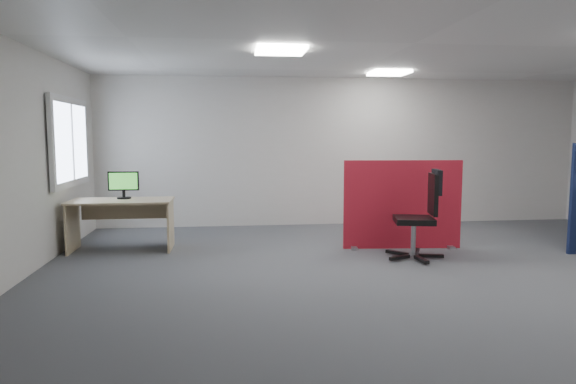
{
  "coord_description": "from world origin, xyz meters",
  "views": [
    {
      "loc": [
        -2.16,
        -5.84,
        1.63
      ],
      "look_at": [
        -1.47,
        -0.04,
        1.0
      ],
      "focal_mm": 32.0,
      "sensor_mm": 36.0,
      "label": 1
    }
  ],
  "objects": [
    {
      "name": "floor",
      "position": [
        0.0,
        0.0,
        0.0
      ],
      "size": [
        9.0,
        9.0,
        0.0
      ],
      "primitive_type": "plane",
      "color": "#515358",
      "rests_on": "ground"
    },
    {
      "name": "ceiling",
      "position": [
        0.0,
        0.0,
        2.7
      ],
      "size": [
        9.0,
        7.0,
        0.02
      ],
      "primitive_type": "cube",
      "color": "white",
      "rests_on": "wall_back"
    },
    {
      "name": "wall_back",
      "position": [
        0.0,
        3.5,
        1.35
      ],
      "size": [
        9.0,
        0.02,
        2.7
      ],
      "primitive_type": "cube",
      "color": "silver",
      "rests_on": "floor"
    },
    {
      "name": "wall_left",
      "position": [
        -4.5,
        0.0,
        1.35
      ],
      "size": [
        0.02,
        7.0,
        2.7
      ],
      "primitive_type": "cube",
      "color": "silver",
      "rests_on": "floor"
    },
    {
      "name": "window",
      "position": [
        -4.44,
        2.0,
        1.55
      ],
      "size": [
        0.06,
        1.7,
        1.3
      ],
      "color": "white",
      "rests_on": "wall_left"
    },
    {
      "name": "ceiling_lights",
      "position": [
        0.33,
        0.67,
        2.67
      ],
      "size": [
        4.1,
        4.1,
        0.04
      ],
      "color": "white",
      "rests_on": "ceiling"
    },
    {
      "name": "red_divider",
      "position": [
        0.37,
        1.32,
        0.63
      ],
      "size": [
        1.72,
        0.3,
        1.29
      ],
      "rotation": [
        0.0,
        0.0,
        -0.08
      ],
      "color": "maroon",
      "rests_on": "floor"
    },
    {
      "name": "second_desk",
      "position": [
        -3.68,
        1.72,
        0.54
      ],
      "size": [
        1.43,
        0.72,
        0.73
      ],
      "color": "tan",
      "rests_on": "floor"
    },
    {
      "name": "monitor_second",
      "position": [
        -3.67,
        1.82,
        0.95
      ],
      "size": [
        0.44,
        0.2,
        0.4
      ],
      "rotation": [
        0.0,
        0.0,
        -0.01
      ],
      "color": "black",
      "rests_on": "second_desk"
    },
    {
      "name": "office_chair",
      "position": [
        0.42,
        0.64,
        0.67
      ],
      "size": [
        0.78,
        0.77,
        1.18
      ],
      "rotation": [
        0.0,
        0.0,
        -0.2
      ],
      "color": "black",
      "rests_on": "floor"
    }
  ]
}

